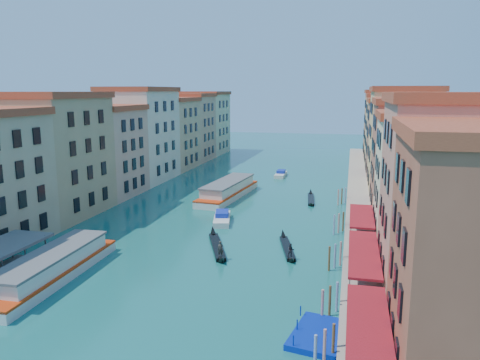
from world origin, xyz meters
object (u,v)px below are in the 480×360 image
object	(u,v)px
gondola_fore	(217,245)
gondola_right	(287,247)
vaporetto_near	(52,267)
vaporetto_far	(228,190)
blue_dock	(319,335)

from	to	relation	value
gondola_fore	gondola_right	distance (m)	9.08
vaporetto_near	vaporetto_far	bearing A→B (deg)	77.65
vaporetto_far	gondola_right	world-z (taller)	vaporetto_far
vaporetto_near	blue_dock	world-z (taller)	vaporetto_near
gondola_fore	gondola_right	size ratio (longest dim) A/B	1.11
vaporetto_far	blue_dock	xyz separation A→B (m)	(20.79, -48.80, -1.19)
vaporetto_far	gondola_right	size ratio (longest dim) A/B	1.94
gondola_fore	gondola_right	xyz separation A→B (m)	(8.97, 1.39, -0.00)
blue_dock	vaporetto_near	bearing A→B (deg)	179.73
gondola_right	blue_dock	bearing A→B (deg)	-89.62
gondola_fore	gondola_right	bearing A→B (deg)	-13.33
vaporetto_near	gondola_right	world-z (taller)	vaporetto_near
vaporetto_near	gondola_right	bearing A→B (deg)	31.27
vaporetto_far	gondola_fore	world-z (taller)	vaporetto_far
vaporetto_near	blue_dock	distance (m)	29.68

